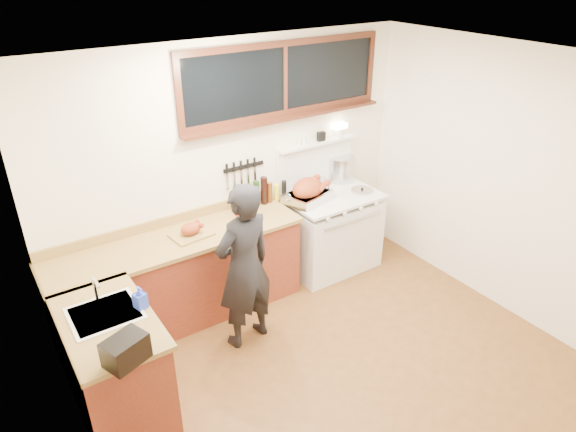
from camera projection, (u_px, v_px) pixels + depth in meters
ground_plane at (337, 371)px, 4.52m from camera, size 4.00×3.50×0.02m
room_shell at (347, 202)px, 3.75m from camera, size 4.10×3.60×2.65m
counter_back at (181, 278)px, 4.98m from camera, size 2.44×0.64×1.00m
counter_left at (115, 367)px, 3.92m from camera, size 0.64×1.09×0.90m
sink_unit at (106, 319)px, 3.81m from camera, size 0.50×0.45×0.37m
vintage_stove at (330, 229)px, 5.83m from camera, size 1.02×0.74×1.58m
back_window at (285, 88)px, 5.13m from camera, size 2.32×0.13×0.77m
knife_strip at (243, 168)px, 5.23m from camera, size 0.46×0.03×0.28m
man at (244, 267)px, 4.52m from camera, size 0.64×0.47×1.60m
soap_bottle at (140, 297)px, 3.81m from camera, size 0.11×0.11×0.19m
toaster at (126, 350)px, 3.30m from camera, size 0.32×0.27×0.19m
cutting_board at (191, 231)px, 4.80m from camera, size 0.39×0.31×0.13m
roast_turkey at (308, 192)px, 5.45m from camera, size 0.55×0.47×0.26m
stockpot at (341, 168)px, 5.93m from camera, size 0.32×0.32×0.29m
saucepan at (319, 181)px, 5.82m from camera, size 0.17×0.27×0.11m
pot_lid at (362, 190)px, 5.70m from camera, size 0.30×0.30×0.04m
coffee_tin at (241, 208)px, 5.15m from camera, size 0.11×0.09×0.16m
pitcher at (247, 205)px, 5.20m from camera, size 0.12×0.12×0.18m
bottle_cluster at (261, 194)px, 5.35m from camera, size 0.57×0.07×0.30m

